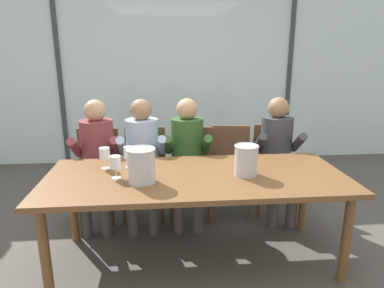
{
  "coord_description": "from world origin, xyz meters",
  "views": [
    {
      "loc": [
        -0.26,
        -2.45,
        1.66
      ],
      "look_at": [
        0.0,
        0.35,
        0.88
      ],
      "focal_mm": 31.75,
      "sensor_mm": 36.0,
      "label": 1
    }
  ],
  "objects_px": {
    "chair_left_of_center": "(145,164)",
    "ice_bucket_secondary": "(246,160)",
    "chair_near_curtain": "(97,166)",
    "wine_glass_center_pour": "(129,153)",
    "chair_right_of_center": "(230,162)",
    "ice_bucket_primary": "(141,165)",
    "wine_glass_by_left_taster": "(115,163)",
    "chair_near_window_right": "(274,160)",
    "person_charcoal_jacket": "(278,149)",
    "person_maroon_top": "(97,154)",
    "wine_glass_near_bucket": "(105,154)",
    "chair_center": "(192,164)",
    "person_pale_blue_shirt": "(142,153)",
    "dining_table": "(196,183)",
    "person_olive_shirt": "(187,152)"
  },
  "relations": [
    {
      "from": "chair_near_window_right",
      "to": "person_pale_blue_shirt",
      "type": "relative_size",
      "value": 0.74
    },
    {
      "from": "person_olive_shirt",
      "to": "ice_bucket_secondary",
      "type": "bearing_deg",
      "value": -60.58
    },
    {
      "from": "chair_near_window_right",
      "to": "person_charcoal_jacket",
      "type": "bearing_deg",
      "value": -91.7
    },
    {
      "from": "person_charcoal_jacket",
      "to": "ice_bucket_secondary",
      "type": "height_order",
      "value": "person_charcoal_jacket"
    },
    {
      "from": "chair_left_of_center",
      "to": "wine_glass_center_pour",
      "type": "relative_size",
      "value": 5.12
    },
    {
      "from": "person_charcoal_jacket",
      "to": "wine_glass_center_pour",
      "type": "distance_m",
      "value": 1.53
    },
    {
      "from": "chair_left_of_center",
      "to": "person_maroon_top",
      "type": "bearing_deg",
      "value": -155.76
    },
    {
      "from": "chair_near_window_right",
      "to": "ice_bucket_secondary",
      "type": "xyz_separation_m",
      "value": [
        -0.55,
        -0.94,
        0.33
      ]
    },
    {
      "from": "person_pale_blue_shirt",
      "to": "wine_glass_center_pour",
      "type": "distance_m",
      "value": 0.55
    },
    {
      "from": "person_pale_blue_shirt",
      "to": "ice_bucket_primary",
      "type": "relative_size",
      "value": 4.74
    },
    {
      "from": "chair_near_window_right",
      "to": "person_pale_blue_shirt",
      "type": "xyz_separation_m",
      "value": [
        -1.38,
        -0.16,
        0.17
      ]
    },
    {
      "from": "chair_left_of_center",
      "to": "wine_glass_by_left_taster",
      "type": "xyz_separation_m",
      "value": [
        -0.17,
        -0.94,
        0.33
      ]
    },
    {
      "from": "chair_near_curtain",
      "to": "chair_left_of_center",
      "type": "relative_size",
      "value": 1.0
    },
    {
      "from": "chair_right_of_center",
      "to": "ice_bucket_primary",
      "type": "height_order",
      "value": "ice_bucket_primary"
    },
    {
      "from": "person_olive_shirt",
      "to": "wine_glass_near_bucket",
      "type": "xyz_separation_m",
      "value": [
        -0.71,
        -0.54,
        0.16
      ]
    },
    {
      "from": "person_pale_blue_shirt",
      "to": "ice_bucket_secondary",
      "type": "height_order",
      "value": "person_pale_blue_shirt"
    },
    {
      "from": "person_pale_blue_shirt",
      "to": "chair_left_of_center",
      "type": "bearing_deg",
      "value": 85.42
    },
    {
      "from": "person_maroon_top",
      "to": "ice_bucket_primary",
      "type": "height_order",
      "value": "person_maroon_top"
    },
    {
      "from": "chair_center",
      "to": "wine_glass_center_pour",
      "type": "distance_m",
      "value": 0.94
    },
    {
      "from": "person_olive_shirt",
      "to": "wine_glass_center_pour",
      "type": "relative_size",
      "value": 6.96
    },
    {
      "from": "chair_near_curtain",
      "to": "chair_left_of_center",
      "type": "xyz_separation_m",
      "value": [
        0.48,
        0.01,
        0.0
      ]
    },
    {
      "from": "chair_left_of_center",
      "to": "wine_glass_center_pour",
      "type": "distance_m",
      "value": 0.77
    },
    {
      "from": "ice_bucket_primary",
      "to": "wine_glass_center_pour",
      "type": "distance_m",
      "value": 0.36
    },
    {
      "from": "chair_right_of_center",
      "to": "chair_near_window_right",
      "type": "height_order",
      "value": "same"
    },
    {
      "from": "person_maroon_top",
      "to": "ice_bucket_secondary",
      "type": "xyz_separation_m",
      "value": [
        1.26,
        -0.79,
        0.16
      ]
    },
    {
      "from": "chair_left_of_center",
      "to": "person_olive_shirt",
      "type": "distance_m",
      "value": 0.49
    },
    {
      "from": "chair_right_of_center",
      "to": "ice_bucket_primary",
      "type": "bearing_deg",
      "value": -121.47
    },
    {
      "from": "chair_right_of_center",
      "to": "ice_bucket_secondary",
      "type": "bearing_deg",
      "value": -85.92
    },
    {
      "from": "person_charcoal_jacket",
      "to": "person_maroon_top",
      "type": "bearing_deg",
      "value": -174.44
    },
    {
      "from": "person_charcoal_jacket",
      "to": "wine_glass_center_pour",
      "type": "xyz_separation_m",
      "value": [
        -1.43,
        -0.52,
        0.16
      ]
    },
    {
      "from": "dining_table",
      "to": "person_olive_shirt",
      "type": "distance_m",
      "value": 0.75
    },
    {
      "from": "person_maroon_top",
      "to": "wine_glass_near_bucket",
      "type": "height_order",
      "value": "person_maroon_top"
    },
    {
      "from": "dining_table",
      "to": "chair_right_of_center",
      "type": "distance_m",
      "value": 1.03
    },
    {
      "from": "chair_near_window_right",
      "to": "person_pale_blue_shirt",
      "type": "distance_m",
      "value": 1.4
    },
    {
      "from": "chair_right_of_center",
      "to": "person_charcoal_jacket",
      "type": "height_order",
      "value": "person_charcoal_jacket"
    },
    {
      "from": "chair_left_of_center",
      "to": "chair_center",
      "type": "bearing_deg",
      "value": -0.14
    },
    {
      "from": "dining_table",
      "to": "person_maroon_top",
      "type": "distance_m",
      "value": 1.16
    },
    {
      "from": "chair_near_curtain",
      "to": "chair_near_window_right",
      "type": "relative_size",
      "value": 1.0
    },
    {
      "from": "person_charcoal_jacket",
      "to": "wine_glass_center_pour",
      "type": "relative_size",
      "value": 6.96
    },
    {
      "from": "dining_table",
      "to": "person_charcoal_jacket",
      "type": "relative_size",
      "value": 1.91
    },
    {
      "from": "chair_left_of_center",
      "to": "ice_bucket_secondary",
      "type": "relative_size",
      "value": 3.77
    },
    {
      "from": "chair_left_of_center",
      "to": "wine_glass_by_left_taster",
      "type": "distance_m",
      "value": 1.01
    },
    {
      "from": "chair_left_of_center",
      "to": "wine_glass_center_pour",
      "type": "height_order",
      "value": "wine_glass_center_pour"
    },
    {
      "from": "chair_near_curtain",
      "to": "person_pale_blue_shirt",
      "type": "relative_size",
      "value": 0.74
    },
    {
      "from": "dining_table",
      "to": "chair_left_of_center",
      "type": "relative_size",
      "value": 2.59
    },
    {
      "from": "person_pale_blue_shirt",
      "to": "ice_bucket_primary",
      "type": "bearing_deg",
      "value": -88.29
    },
    {
      "from": "person_olive_shirt",
      "to": "wine_glass_center_pour",
      "type": "distance_m",
      "value": 0.75
    },
    {
      "from": "chair_center",
      "to": "wine_glass_near_bucket",
      "type": "bearing_deg",
      "value": -130.39
    },
    {
      "from": "wine_glass_by_left_taster",
      "to": "wine_glass_near_bucket",
      "type": "xyz_separation_m",
      "value": [
        -0.11,
        0.23,
        0.0
      ]
    },
    {
      "from": "person_olive_shirt",
      "to": "person_charcoal_jacket",
      "type": "relative_size",
      "value": 1.0
    }
  ]
}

